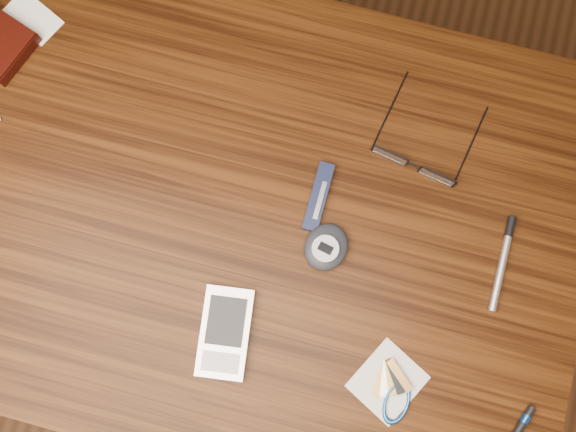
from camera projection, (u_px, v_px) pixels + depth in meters
The scene contains 9 objects.
ground at pixel (261, 265), 1.65m from camera, with size 3.80×3.80×0.00m, color #472814.
desk at pixel (244, 224), 1.01m from camera, with size 1.00×0.70×0.75m.
eyeglasses at pixel (415, 161), 0.91m from camera, with size 0.15×0.15×0.03m.
pda_phone at pixel (225, 332), 0.87m from camera, with size 0.08×0.13×0.02m.
pedometer at pixel (326, 247), 0.89m from camera, with size 0.07×0.08×0.03m.
notepad_keys at pixel (393, 392), 0.86m from camera, with size 0.11×0.11×0.01m.
pocket_knife at pixel (318, 197), 0.91m from camera, with size 0.02×0.10×0.01m.
silver_pen at pixel (504, 256), 0.89m from camera, with size 0.01×0.14×0.01m.
black_blue_pen at pixel (517, 432), 0.85m from camera, with size 0.04×0.08×0.01m.
Camera 1 is at (0.11, -0.14, 1.64)m, focal length 40.00 mm.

